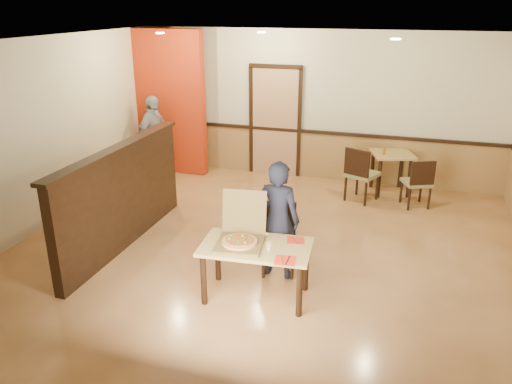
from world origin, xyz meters
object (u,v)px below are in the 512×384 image
main_table (256,254)px  side_chair_right (418,181)px  diner_chair (279,235)px  diner (278,220)px  passerby (154,137)px  side_table (391,162)px  condiment (384,151)px  side_chair_left (360,172)px  pizza_box (240,238)px

main_table → side_chair_right: 3.84m
diner_chair → side_chair_right: diner_chair is taller
diner → main_table: bearing=83.5°
side_chair_right → passerby: passerby is taller
side_table → passerby: size_ratio=0.54×
diner → passerby: 4.44m
main_table → passerby: (-3.18, 3.56, 0.24)m
diner → condiment: size_ratio=11.20×
side_chair_left → pizza_box: pizza_box is taller
main_table → pizza_box: 0.25m
main_table → side_chair_right: bearing=58.0°
diner_chair → side_chair_left: (0.73, 2.69, 0.05)m
side_chair_right → side_table: bearing=-75.6°
side_chair_left → side_table: bearing=-104.0°
side_chair_left → side_table: 0.78m
diner_chair → diner: (0.02, -0.14, 0.27)m
diner_chair → condiment: bearing=59.3°
condiment → passerby: bearing=-175.8°
main_table → side_table: (1.29, 4.02, 0.00)m
side_chair_right → condiment: 0.85m
passerby → pizza_box: size_ratio=2.36×
side_chair_left → passerby: bearing=21.6°
main_table → side_chair_left: side_chair_left is taller
side_table → diner: 3.65m
side_table → passerby: passerby is taller
side_chair_right → pizza_box: size_ratio=1.26×
diner_chair → side_chair_left: bearing=62.7°
diner → passerby: passerby is taller
side_chair_right → diner: 3.30m
side_table → pizza_box: size_ratio=1.29×
condiment → diner: bearing=-107.6°
main_table → diner: 0.61m
diner → condiment: diner is taller
diner_chair → side_chair_right: 3.18m
main_table → side_table: size_ratio=1.50×
pizza_box → condiment: (1.33, 3.88, 0.07)m
side_table → pizza_box: (-1.48, -4.02, 0.17)m
main_table → diner_chair: bearing=78.6°
side_table → condiment: (-0.14, -0.14, 0.24)m
side_table → diner: (-1.19, -3.45, 0.19)m
passerby → condiment: (4.33, 0.32, 0.01)m
diner_chair → side_chair_left: size_ratio=0.91×
diner_chair → side_table: (1.21, 3.30, 0.08)m
side_table → pizza_box: 4.29m
side_chair_right → passerby: size_ratio=0.53×
side_chair_right → condiment: bearing=-60.8°
passerby → condiment: 4.34m
side_table → condiment: size_ratio=6.46×
diner → condiment: bearing=-103.6°
side_chair_left → condiment: size_ratio=7.16×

